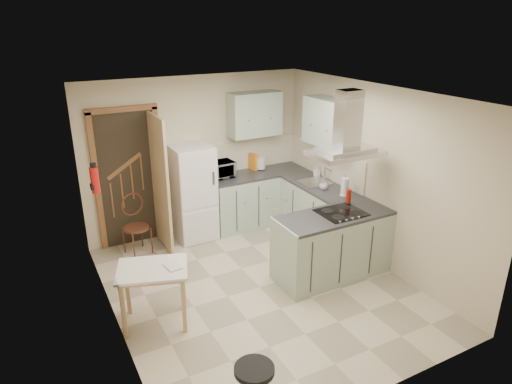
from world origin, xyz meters
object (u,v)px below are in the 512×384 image
fridge (193,193)px  extractor_hood (346,153)px  bentwood_chair (137,228)px  microwave (219,170)px  peninsula (333,245)px  drop_leaf_table (155,295)px

fridge → extractor_hood: size_ratio=1.67×
bentwood_chair → microwave: microwave is taller
peninsula → bentwood_chair: (-2.17, 1.85, -0.03)m
peninsula → drop_leaf_table: size_ratio=2.03×
fridge → extractor_hood: extractor_hood is taller
extractor_hood → drop_leaf_table: (-2.52, 0.10, -1.36)m
peninsula → extractor_hood: (0.10, 0.00, 1.27)m
drop_leaf_table → microwave: microwave is taller
drop_leaf_table → microwave: bearing=68.0°
microwave → drop_leaf_table: bearing=-134.4°
peninsula → extractor_hood: extractor_hood is taller
extractor_hood → drop_leaf_table: bearing=177.6°
fridge → drop_leaf_table: size_ratio=1.96×
extractor_hood → microwave: extractor_hood is taller
extractor_hood → microwave: (-0.84, 2.06, -0.69)m
extractor_hood → bentwood_chair: 3.21m
fridge → microwave: size_ratio=3.23×
fridge → peninsula: fridge is taller
extractor_hood → bentwood_chair: size_ratio=1.08×
bentwood_chair → fridge: bearing=-6.9°
fridge → extractor_hood: 2.57m
fridge → microwave: 0.56m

